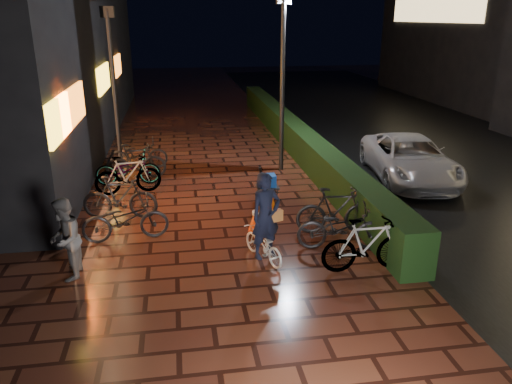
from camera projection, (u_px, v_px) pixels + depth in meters
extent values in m
plane|color=#381911|center=(229.00, 248.00, 10.64)|extent=(80.00, 80.00, 0.00)
cube|color=black|center=(481.00, 164.00, 16.64)|extent=(11.00, 60.00, 0.01)
cube|color=black|center=(294.00, 136.00, 18.41)|extent=(0.70, 20.00, 1.00)
imported|color=#565558|center=(65.00, 239.00, 9.20)|extent=(0.60, 0.77, 1.58)
imported|color=#ACABB0|center=(410.00, 159.00, 14.93)|extent=(2.73, 4.85, 1.28)
cube|color=yellow|center=(59.00, 119.00, 10.65)|extent=(0.08, 2.00, 0.90)
cube|color=orange|center=(72.00, 107.00, 12.05)|extent=(0.08, 3.00, 0.90)
cube|color=yellow|center=(103.00, 78.00, 17.63)|extent=(0.08, 2.80, 0.90)
cube|color=orange|center=(118.00, 65.00, 22.29)|extent=(0.08, 2.20, 0.90)
cube|color=#FFD88C|center=(433.00, 10.00, 27.74)|extent=(0.06, 10.00, 1.30)
cylinder|color=black|center=(282.00, 87.00, 15.26)|extent=(0.19, 0.19, 5.29)
cylinder|color=black|center=(115.00, 90.00, 15.92)|extent=(0.17, 0.17, 4.89)
cube|color=black|center=(107.00, 12.00, 15.14)|extent=(0.46, 0.25, 0.33)
imported|color=silver|center=(263.00, 244.00, 10.03)|extent=(0.92, 1.38, 0.68)
imported|color=black|center=(266.00, 216.00, 9.73)|extent=(0.75, 0.63, 1.75)
cube|color=#955828|center=(275.00, 216.00, 9.83)|extent=(0.33, 0.24, 0.22)
cone|color=#E94C0C|center=(258.00, 216.00, 11.47)|extent=(0.43, 0.43, 0.68)
cone|color=#E3540B|center=(269.00, 197.00, 12.63)|extent=(0.43, 0.43, 0.68)
cube|color=#FF390D|center=(258.00, 229.00, 11.58)|extent=(0.48, 0.48, 0.03)
cube|color=orange|center=(268.00, 209.00, 12.74)|extent=(0.48, 0.48, 0.03)
cube|color=#F40E38|center=(263.00, 194.00, 11.95)|extent=(0.61, 1.38, 0.07)
cube|color=black|center=(268.00, 187.00, 13.19)|extent=(0.58, 0.48, 0.04)
cylinder|color=black|center=(260.00, 197.00, 13.06)|extent=(0.03, 0.03, 0.39)
cylinder|color=black|center=(277.00, 196.00, 13.11)|extent=(0.03, 0.03, 0.39)
cylinder|color=black|center=(258.00, 193.00, 13.40)|extent=(0.03, 0.03, 0.39)
cylinder|color=black|center=(275.00, 192.00, 13.46)|extent=(0.03, 0.03, 0.39)
cube|color=#0C399C|center=(268.00, 180.00, 13.13)|extent=(0.42, 0.36, 0.31)
cylinder|color=black|center=(263.00, 183.00, 12.97)|extent=(0.29, 0.39, 1.00)
imported|color=black|center=(128.00, 168.00, 14.52)|extent=(1.86, 0.66, 0.98)
imported|color=black|center=(120.00, 198.00, 12.04)|extent=(1.86, 0.74, 1.08)
imported|color=black|center=(138.00, 154.00, 16.05)|extent=(1.90, 0.77, 0.98)
imported|color=black|center=(128.00, 175.00, 13.76)|extent=(1.86, 0.80, 1.08)
imported|color=black|center=(136.00, 161.00, 15.04)|extent=(1.81, 0.54, 1.08)
imported|color=black|center=(125.00, 219.00, 10.88)|extent=(1.92, 0.84, 0.98)
imported|color=black|center=(367.00, 245.00, 9.55)|extent=(1.81, 0.52, 1.08)
imported|color=black|center=(341.00, 227.00, 10.48)|extent=(1.94, 0.95, 0.98)
imported|color=black|center=(336.00, 211.00, 11.22)|extent=(1.85, 0.71, 1.08)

